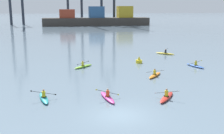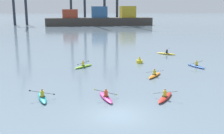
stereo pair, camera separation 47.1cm
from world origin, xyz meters
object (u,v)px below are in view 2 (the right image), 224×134
(kayak_teal, at_px, (42,97))
(kayak_lime, at_px, (83,66))
(container_barge, at_px, (100,19))
(kayak_orange, at_px, (155,75))
(channel_buoy, at_px, (140,61))
(kayak_blue, at_px, (196,66))
(kayak_red, at_px, (165,97))
(kayak_magenta, at_px, (106,97))
(kayak_yellow, at_px, (166,53))

(kayak_teal, distance_m, kayak_lime, 13.30)
(container_barge, bearing_deg, kayak_teal, -99.87)
(container_barge, xyz_separation_m, kayak_orange, (-5.61, -96.42, -2.74))
(channel_buoy, height_order, kayak_blue, channel_buoy)
(kayak_teal, xyz_separation_m, kayak_lime, (4.39, 12.55, 0.00))
(kayak_lime, height_order, kayak_red, kayak_lime)
(kayak_blue, bearing_deg, kayak_teal, -152.13)
(container_barge, relative_size, kayak_magenta, 13.92)
(kayak_blue, bearing_deg, kayak_orange, -150.13)
(container_barge, relative_size, kayak_blue, 13.96)
(kayak_lime, distance_m, kayak_yellow, 16.85)
(kayak_teal, height_order, kayak_yellow, kayak_yellow)
(kayak_orange, relative_size, kayak_yellow, 1.06)
(kayak_orange, bearing_deg, channel_buoy, 87.55)
(channel_buoy, bearing_deg, kayak_teal, -131.68)
(kayak_orange, distance_m, kayak_magenta, 9.70)
(kayak_magenta, relative_size, kayak_yellow, 1.21)
(kayak_red, height_order, kayak_magenta, kayak_magenta)
(kayak_magenta, bearing_deg, kayak_orange, 45.91)
(kayak_orange, relative_size, kayak_lime, 1.06)
(kayak_magenta, bearing_deg, kayak_red, -10.06)
(container_barge, xyz_separation_m, kayak_yellow, (1.27, -81.80, -2.74))
(channel_buoy, distance_m, kayak_orange, 7.99)
(kayak_orange, xyz_separation_m, kayak_magenta, (-6.75, -6.96, 0.00))
(kayak_blue, relative_size, kayak_yellow, 1.21)
(kayak_teal, xyz_separation_m, kayak_red, (10.60, -1.73, -0.00))
(kayak_lime, relative_size, kayak_magenta, 0.83)
(channel_buoy, distance_m, kayak_lime, 8.33)
(kayak_teal, xyz_separation_m, kayak_yellow, (19.11, 20.76, -0.00))
(channel_buoy, relative_size, kayak_teal, 0.29)
(kayak_teal, bearing_deg, container_barge, 80.13)
(kayak_red, bearing_deg, kayak_yellow, 69.26)
(kayak_red, height_order, kayak_yellow, kayak_yellow)
(channel_buoy, relative_size, kayak_blue, 0.29)
(channel_buoy, bearing_deg, kayak_lime, -169.15)
(kayak_orange, bearing_deg, kayak_teal, -153.33)
(kayak_lime, bearing_deg, channel_buoy, 10.85)
(kayak_magenta, bearing_deg, channel_buoy, 64.62)
(kayak_magenta, bearing_deg, kayak_teal, 171.47)
(channel_buoy, distance_m, kayak_blue, 7.83)
(kayak_orange, bearing_deg, kayak_yellow, 64.79)
(kayak_lime, bearing_deg, container_barge, 81.50)
(kayak_blue, xyz_separation_m, kayak_yellow, (-0.26, 10.52, 0.00))
(kayak_teal, height_order, kayak_magenta, kayak_magenta)
(container_barge, height_order, channel_buoy, container_barge)
(kayak_orange, height_order, kayak_blue, same)
(kayak_teal, bearing_deg, kayak_blue, 27.87)
(container_barge, xyz_separation_m, kayak_teal, (-17.84, -102.56, -2.74))
(kayak_magenta, height_order, kayak_yellow, kayak_yellow)
(kayak_magenta, xyz_separation_m, kayak_yellow, (13.63, 21.58, -0.00))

